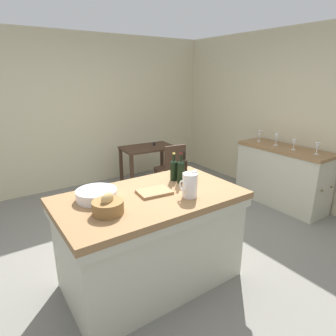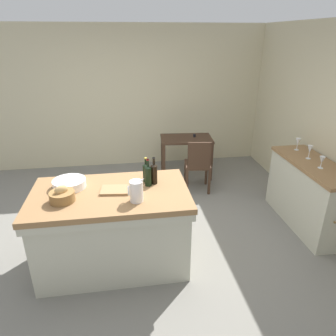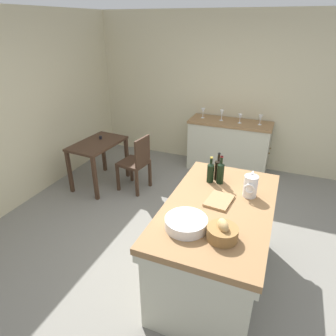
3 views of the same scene
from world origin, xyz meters
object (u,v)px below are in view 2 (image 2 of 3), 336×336
wine_bottle_green (148,175)px  wine_glass_right (298,142)px  island_table (113,226)px  wine_bottle_amber (146,172)px  cutting_board (115,190)px  writing_desk (186,144)px  wash_bowl (69,184)px  bread_basket (62,196)px  wine_bottle_dark (154,173)px  wine_glass_left (322,160)px  pitcher (136,191)px  wooden_chair (198,164)px  wine_glass_middle (310,150)px  side_cabinet (309,194)px

wine_bottle_green → wine_glass_right: 2.34m
island_table → wine_bottle_amber: (0.40, 0.19, 0.53)m
cutting_board → writing_desk: bearing=60.9°
wash_bowl → bread_basket: 0.30m
wine_bottle_dark → wine_glass_left: wine_bottle_dark is taller
pitcher → wine_bottle_dark: size_ratio=0.85×
wooden_chair → wine_glass_right: size_ratio=5.20×
wash_bowl → wine_bottle_green: bearing=-5.5°
wine_bottle_dark → wine_glass_right: 2.26m
wooden_chair → pitcher: bearing=-120.8°
writing_desk → wine_bottle_amber: wine_bottle_amber is taller
wine_bottle_amber → wine_glass_middle: size_ratio=1.56×
wine_bottle_amber → writing_desk: bearing=66.4°
side_cabinet → cutting_board: bearing=-171.0°
island_table → wine_glass_left: bearing=5.9°
wooden_chair → cutting_board: (-1.28, -1.56, 0.44)m
wine_bottle_green → wine_bottle_dark: bearing=32.2°
island_table → bread_basket: bread_basket is taller
wooden_chair → pitcher: (-1.07, -1.80, 0.53)m
wooden_chair → wash_bowl: size_ratio=2.57×
bread_basket → wine_bottle_green: 0.89m
wine_bottle_green → bread_basket: bearing=-165.6°
side_cabinet → wine_glass_left: size_ratio=9.21×
wine_bottle_amber → island_table: bearing=-154.0°
wooden_chair → bread_basket: size_ratio=3.68×
wine_bottle_dark → wine_bottle_green: wine_bottle_green is taller
island_table → wooden_chair: island_table is taller
pitcher → bread_basket: size_ratio=1.06×
wooden_chair → pitcher: 2.16m
island_table → wine_bottle_amber: size_ratio=5.80×
wooden_chair → wine_bottle_dark: 1.76m
wine_bottle_amber → wine_glass_right: size_ratio=1.65×
cutting_board → wine_glass_left: 2.50m
bread_basket → wine_bottle_dark: size_ratio=0.80×
side_cabinet → wine_glass_left: bearing=-102.2°
bread_basket → cutting_board: size_ratio=0.83×
island_table → side_cabinet: bearing=9.1°
pitcher → wash_bowl: pitcher is taller
wine_bottle_green → pitcher: bearing=-114.2°
wine_bottle_dark → cutting_board: bearing=-163.9°
island_table → side_cabinet: island_table is taller
island_table → writing_desk: 2.55m
wooden_chair → wine_bottle_green: (-0.93, -1.48, 0.55)m
wine_bottle_amber → wine_bottle_green: bearing=-82.7°
wine_bottle_green → writing_desk: bearing=67.7°
cutting_board → wine_glass_right: (2.54, 0.89, 0.10)m
side_cabinet → bread_basket: size_ratio=5.77×
wine_bottle_amber → wine_bottle_green: size_ratio=0.93×
pitcher → wine_glass_right: size_ratio=1.50×
pitcher → cutting_board: (-0.21, 0.24, -0.10)m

